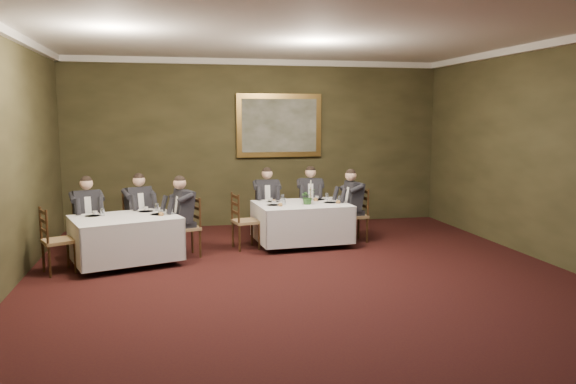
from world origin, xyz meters
name	(u,v)px	position (x,y,z in m)	size (l,w,h in m)	color
ground	(319,295)	(0.00, 0.00, 0.00)	(10.00, 10.00, 0.00)	black
ceiling	(321,20)	(0.00, 0.00, 3.50)	(8.00, 10.00, 0.10)	silver
back_wall	(258,143)	(0.00, 5.00, 1.75)	(8.00, 0.10, 3.50)	#2E2B17
crown_molding	(321,25)	(0.00, 0.00, 3.44)	(8.00, 10.00, 0.12)	white
table_main	(301,220)	(0.44, 2.87, 0.45)	(1.73, 1.37, 0.67)	black
table_second	(125,236)	(-2.58, 2.13, 0.45)	(1.88, 1.64, 0.67)	black
chair_main_backleft	(267,222)	(-0.06, 3.68, 0.28)	(0.46, 0.44, 1.00)	olive
diner_main_backleft	(267,211)	(-0.06, 3.67, 0.51)	(0.44, 0.50, 1.35)	black
chair_main_backright	(310,220)	(0.82, 3.74, 0.28)	(0.51, 0.50, 1.00)	olive
diner_main_backright	(310,209)	(0.82, 3.73, 0.51)	(0.48, 0.55, 1.35)	black
chair_main_endleft	(245,233)	(-0.60, 2.79, 0.28)	(0.50, 0.51, 1.00)	olive
chair_main_endright	(355,226)	(1.48, 2.94, 0.28)	(0.46, 0.48, 1.00)	olive
diner_main_endright	(354,214)	(1.47, 2.94, 0.51)	(0.51, 0.45, 1.35)	black
chair_sec_backleft	(88,240)	(-3.23, 2.77, 0.28)	(0.54, 0.53, 1.00)	olive
diner_sec_backleft	(88,226)	(-3.23, 2.76, 0.51)	(0.52, 0.57, 1.35)	black
chair_sec_backright	(139,234)	(-2.43, 3.03, 0.28)	(0.58, 0.57, 1.00)	olive
diner_sec_backright	(139,222)	(-2.42, 3.02, 0.51)	(0.56, 0.60, 1.35)	black
chair_sec_endright	(186,240)	(-1.63, 2.44, 0.28)	(0.53, 0.54, 1.00)	olive
diner_sec_endright	(185,226)	(-1.64, 2.43, 0.51)	(0.58, 0.52, 1.35)	black
chair_sec_endleft	(58,254)	(-3.53, 1.82, 0.28)	(0.56, 0.57, 1.00)	olive
centerpiece	(308,196)	(0.53, 2.75, 0.91)	(0.26, 0.23, 0.29)	#2D5926
candlestick	(311,194)	(0.61, 2.87, 0.92)	(0.06, 0.06, 0.43)	#AD7735
place_setting_table_main	(276,200)	(0.03, 3.21, 0.80)	(0.33, 0.31, 0.14)	white
place_setting_table_second	(96,213)	(-3.03, 2.34, 0.80)	(0.33, 0.31, 0.14)	white
painting	(279,126)	(0.44, 4.94, 2.13)	(1.83, 0.09, 1.34)	gold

